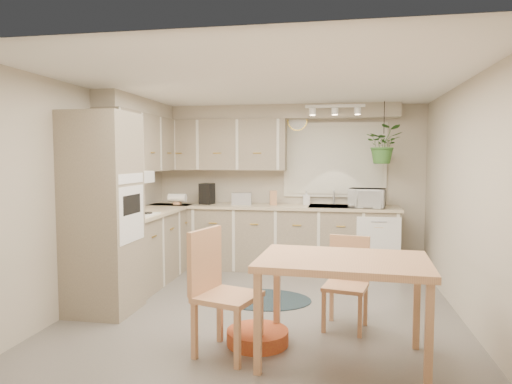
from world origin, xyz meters
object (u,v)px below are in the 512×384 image
at_px(dining_table, 342,310).
at_px(pet_bed, 258,337).
at_px(chair_back, 345,284).
at_px(chair_left, 228,293).
at_px(braided_rug, 264,299).
at_px(microwave, 367,196).

distance_m(dining_table, pet_bed, 0.83).
relative_size(chair_back, pet_bed, 1.60).
relative_size(dining_table, chair_left, 1.28).
bearing_deg(braided_rug, chair_left, -92.68).
bearing_deg(chair_back, chair_left, 49.51).
distance_m(dining_table, chair_back, 0.70).
bearing_deg(braided_rug, chair_back, -39.55).
bearing_deg(braided_rug, dining_table, -59.22).
bearing_deg(pet_bed, microwave, 67.59).
xyz_separation_m(dining_table, chair_back, (0.04, 0.70, 0.02)).
bearing_deg(chair_back, microwave, -86.71).
xyz_separation_m(dining_table, chair_left, (-0.93, -0.04, 0.10)).
distance_m(pet_bed, microwave, 3.03).
bearing_deg(microwave, pet_bed, -101.60).
height_order(chair_left, pet_bed, chair_left).
relative_size(braided_rug, microwave, 2.24).
xyz_separation_m(chair_back, microwave, (0.32, 2.13, 0.67)).
relative_size(chair_left, braided_rug, 0.96).
bearing_deg(microwave, chair_back, -87.80).
bearing_deg(dining_table, microwave, 82.75).
relative_size(braided_rug, pet_bed, 1.99).
height_order(chair_back, microwave, microwave).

